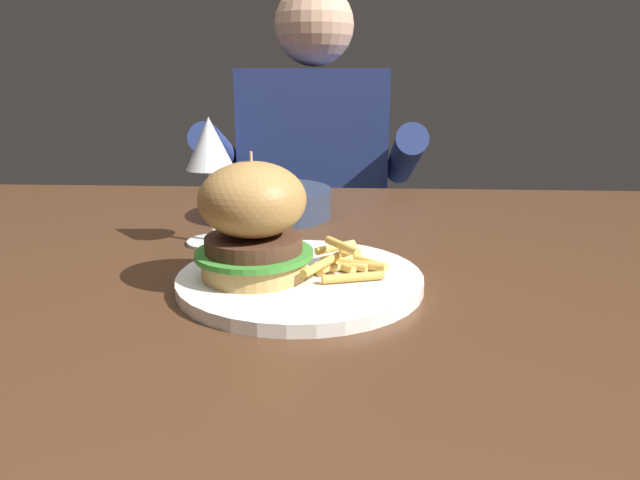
% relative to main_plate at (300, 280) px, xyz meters
% --- Properties ---
extents(dining_table, '(1.48, 0.98, 0.74)m').
position_rel_main_plate_xyz_m(dining_table, '(-0.05, 0.09, -0.08)').
color(dining_table, '#472B19').
rests_on(dining_table, ground).
extents(main_plate, '(0.27, 0.27, 0.01)m').
position_rel_main_plate_xyz_m(main_plate, '(0.00, 0.00, 0.00)').
color(main_plate, white).
rests_on(main_plate, dining_table).
extents(burger_sandwich, '(0.13, 0.13, 0.13)m').
position_rel_main_plate_xyz_m(burger_sandwich, '(-0.05, -0.01, 0.07)').
color(burger_sandwich, tan).
rests_on(burger_sandwich, main_plate).
extents(fries_pile, '(0.09, 0.12, 0.03)m').
position_rel_main_plate_xyz_m(fries_pile, '(0.05, 0.01, 0.02)').
color(fries_pile, '#EABC5B').
rests_on(fries_pile, main_plate).
extents(wine_glass, '(0.08, 0.08, 0.17)m').
position_rel_main_plate_xyz_m(wine_glass, '(-0.13, 0.16, 0.12)').
color(wine_glass, silver).
rests_on(wine_glass, dining_table).
extents(soup_bowl, '(0.20, 0.20, 0.05)m').
position_rel_main_plate_xyz_m(soup_bowl, '(-0.08, 0.32, 0.02)').
color(soup_bowl, '#2D384C').
rests_on(soup_bowl, dining_table).
extents(diner_person, '(0.51, 0.36, 1.18)m').
position_rel_main_plate_xyz_m(diner_person, '(-0.04, 0.85, -0.18)').
color(diner_person, '#282833').
rests_on(diner_person, ground).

